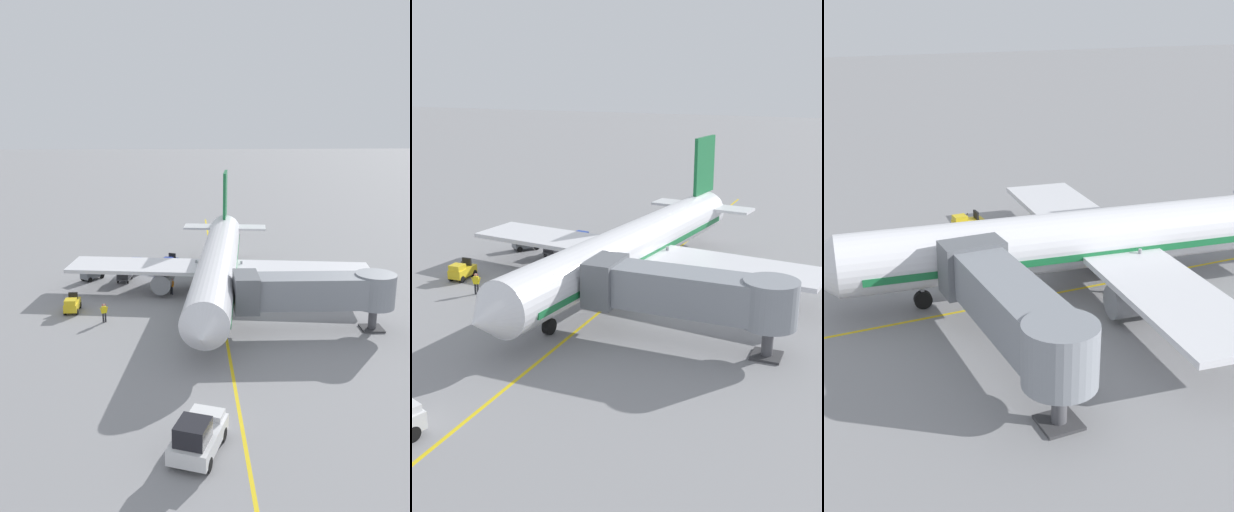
% 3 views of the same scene
% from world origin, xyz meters
% --- Properties ---
extents(ground_plane, '(400.00, 400.00, 0.00)m').
position_xyz_m(ground_plane, '(0.00, 0.00, 0.00)').
color(ground_plane, gray).
extents(gate_lead_in_line, '(0.24, 80.00, 0.01)m').
position_xyz_m(gate_lead_in_line, '(0.00, 0.00, 0.00)').
color(gate_lead_in_line, gold).
rests_on(gate_lead_in_line, ground).
extents(parked_airliner, '(30.40, 37.34, 10.63)m').
position_xyz_m(parked_airliner, '(0.11, -1.54, 3.19)').
color(parked_airliner, silver).
rests_on(parked_airliner, ground).
extents(jet_bridge, '(13.43, 3.50, 4.98)m').
position_xyz_m(jet_bridge, '(-7.32, 7.71, 3.45)').
color(jet_bridge, gray).
rests_on(jet_bridge, ground).
extents(pushback_tractor, '(3.53, 4.88, 2.40)m').
position_xyz_m(pushback_tractor, '(2.65, 24.62, 1.10)').
color(pushback_tractor, silver).
rests_on(pushback_tractor, ground).
extents(baggage_tug_lead, '(2.48, 2.71, 1.62)m').
position_xyz_m(baggage_tug_lead, '(13.51, -7.10, 0.71)').
color(baggage_tug_lead, slate).
rests_on(baggage_tug_lead, ground).
extents(baggage_tug_trailing, '(1.33, 2.53, 1.62)m').
position_xyz_m(baggage_tug_trailing, '(13.71, 2.68, 0.71)').
color(baggage_tug_trailing, gold).
rests_on(baggage_tug_trailing, ground).
extents(baggage_tug_spare, '(1.98, 2.76, 1.62)m').
position_xyz_m(baggage_tug_spare, '(5.14, -11.22, 0.71)').
color(baggage_tug_spare, '#1E339E').
rests_on(baggage_tug_spare, ground).
extents(baggage_cart_front, '(1.64, 2.97, 1.58)m').
position_xyz_m(baggage_cart_front, '(9.85, -6.46, 0.95)').
color(baggage_cart_front, '#4C4C51').
rests_on(baggage_cart_front, ground).
extents(baggage_cart_second_in_train, '(1.64, 2.97, 1.58)m').
position_xyz_m(baggage_cart_second_in_train, '(9.00, -9.46, 0.95)').
color(baggage_cart_second_in_train, '#4C4C51').
rests_on(baggage_cart_second_in_train, ground).
extents(ground_crew_wing_walker, '(0.59, 0.56, 1.69)m').
position_xyz_m(ground_crew_wing_walker, '(4.71, -1.88, 0.95)').
color(ground_crew_wing_walker, '#232328').
rests_on(ground_crew_wing_walker, ground).
extents(ground_crew_loader, '(0.70, 0.37, 1.69)m').
position_xyz_m(ground_crew_loader, '(10.40, 5.30, 0.95)').
color(ground_crew_loader, '#232328').
rests_on(ground_crew_loader, ground).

